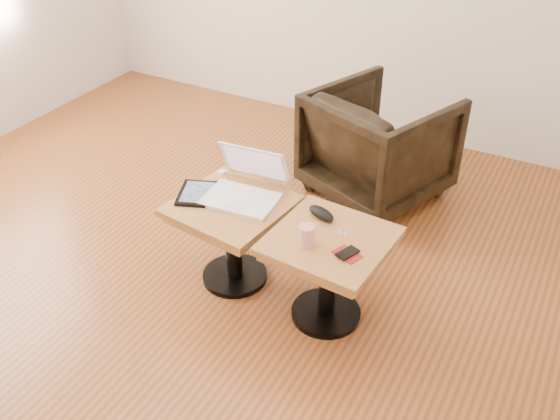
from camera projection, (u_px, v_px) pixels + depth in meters
The scene contains 11 objects.
room_shell at pixel (156, 40), 2.67m from camera, with size 4.52×4.52×2.71m.
side_table_left at pixel (232, 223), 3.24m from camera, with size 0.60×0.60×0.49m.
side_table_right at pixel (329, 258), 3.00m from camera, with size 0.58×0.58×0.49m.
laptop at pixel (245, 188), 3.20m from camera, with size 0.40×0.39×0.25m.
tablet at pixel (198, 193), 3.23m from camera, with size 0.26×0.29×0.02m.
charging_adapter at pixel (222, 173), 3.40m from camera, with size 0.04×0.04×0.02m, color white.
glasses_case at pixel (321, 213), 3.05m from camera, with size 0.16×0.07×0.05m, color black.
striped_cup at pixel (307, 235), 2.86m from camera, with size 0.07×0.07×0.10m, color #EF3857.
earbuds_tangle at pixel (343, 233), 2.95m from camera, with size 0.07×0.05×0.01m.
phone_on_sleeve at pixel (347, 254), 2.82m from camera, with size 0.14×0.12×0.01m.
armchair at pixel (379, 145), 3.97m from camera, with size 0.76×0.78×0.71m, color black.
Camera 1 is at (1.72, -2.04, 2.25)m, focal length 40.00 mm.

